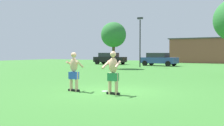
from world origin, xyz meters
TOP-DOWN VIEW (x-y plane):
  - ground_plane at (0.00, 0.00)m, footprint 80.00×80.00m
  - player_with_cap at (-1.50, -0.72)m, footprint 0.62×0.57m
  - player_in_green at (0.37, -0.70)m, footprint 0.66×0.58m
  - frisbee at (-0.32, -0.17)m, footprint 0.25×0.25m
  - car_blue_mid_lot at (-5.65, 21.67)m, footprint 4.45×2.34m
  - car_black_far_end at (-12.91, 22.25)m, footprint 4.38×2.20m
  - lamp_post at (-6.39, 17.58)m, footprint 0.60×0.24m
  - outbuilding_behind_lot at (-1.84, 35.60)m, footprint 12.08×7.07m
  - tree_right_field at (-7.71, 13.95)m, footprint 2.52×2.52m

SIDE VIEW (x-z plane):
  - ground_plane at x=0.00m, z-range 0.00..0.00m
  - frisbee at x=-0.32m, z-range 0.00..0.03m
  - car_blue_mid_lot at x=-5.65m, z-range 0.03..1.61m
  - car_black_far_end at x=-12.91m, z-range 0.03..1.61m
  - player_in_green at x=0.37m, z-range 0.05..1.74m
  - player_with_cap at x=-1.50m, z-range 0.08..1.74m
  - outbuilding_behind_lot at x=-1.84m, z-range 0.01..3.88m
  - lamp_post at x=-6.39m, z-range 0.64..6.11m
  - tree_right_field at x=-7.71m, z-range 1.05..5.72m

